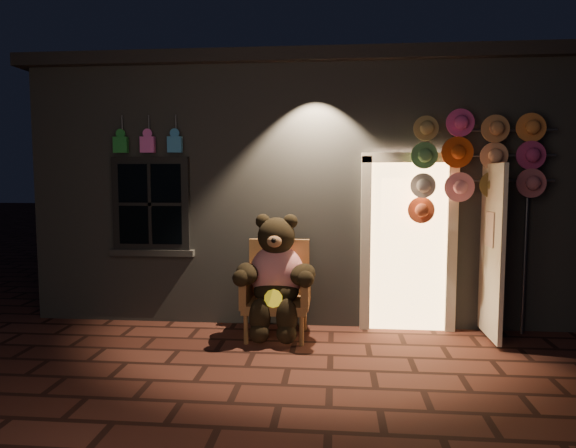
# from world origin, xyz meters

# --- Properties ---
(ground) EXTENTS (60.00, 60.00, 0.00)m
(ground) POSITION_xyz_m (0.00, 0.00, 0.00)
(ground) COLOR #562A20
(ground) RESTS_ON ground
(shop_building) EXTENTS (7.30, 5.95, 3.51)m
(shop_building) POSITION_xyz_m (0.00, 3.99, 1.74)
(shop_building) COLOR slate
(shop_building) RESTS_ON ground
(wicker_armchair) EXTENTS (0.78, 0.71, 1.13)m
(wicker_armchair) POSITION_xyz_m (-0.23, 1.09, 0.56)
(wicker_armchair) COLOR olive
(wicker_armchair) RESTS_ON ground
(teddy_bear) EXTENTS (1.03, 0.80, 1.42)m
(teddy_bear) POSITION_xyz_m (-0.23, 0.94, 0.75)
(teddy_bear) COLOR red
(teddy_bear) RESTS_ON ground
(hat_rack) EXTENTS (1.68, 0.22, 2.66)m
(hat_rack) POSITION_xyz_m (2.07, 1.28, 2.07)
(hat_rack) COLOR #59595E
(hat_rack) RESTS_ON ground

